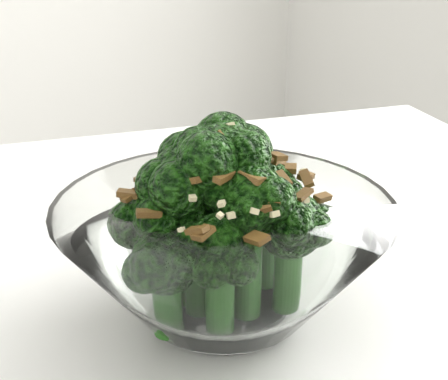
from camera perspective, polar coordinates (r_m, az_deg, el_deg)
broccoli_dish at (r=0.47m, az=-0.17°, el=-4.60°), size 0.23×0.23×0.14m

